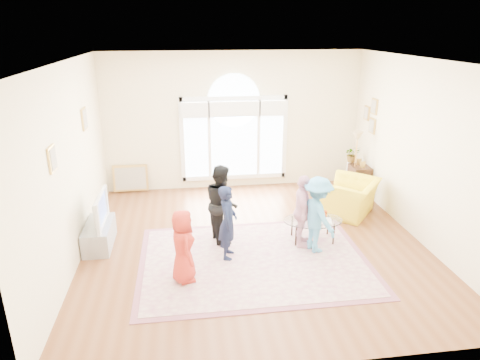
{
  "coord_description": "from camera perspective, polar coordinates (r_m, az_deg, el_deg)",
  "views": [
    {
      "loc": [
        -1.19,
        -6.78,
        3.72
      ],
      "look_at": [
        -0.22,
        0.3,
        1.13
      ],
      "focal_mm": 32.0,
      "sensor_mm": 36.0,
      "label": 1
    }
  ],
  "objects": [
    {
      "name": "ground",
      "position": [
        7.83,
        1.93,
        -8.45
      ],
      "size": [
        6.0,
        6.0,
        0.0
      ],
      "primitive_type": "plane",
      "color": "brown",
      "rests_on": "ground"
    },
    {
      "name": "room_shell",
      "position": [
        9.93,
        -0.66,
        7.42
      ],
      "size": [
        6.0,
        6.0,
        6.0
      ],
      "color": "#F1E5BA",
      "rests_on": "ground"
    },
    {
      "name": "area_rug",
      "position": [
        7.3,
        1.86,
        -10.62
      ],
      "size": [
        3.6,
        2.6,
        0.02
      ],
      "primitive_type": "cube",
      "color": "#BFA994",
      "rests_on": "ground"
    },
    {
      "name": "rug_border",
      "position": [
        7.3,
        1.86,
        -10.64
      ],
      "size": [
        3.8,
        2.8,
        0.01
      ],
      "primitive_type": "cube",
      "color": "#864C5B",
      "rests_on": "ground"
    },
    {
      "name": "tv_console",
      "position": [
        8.06,
        -18.25,
        -6.97
      ],
      "size": [
        0.45,
        1.0,
        0.42
      ],
      "primitive_type": "cube",
      "color": "gray",
      "rests_on": "ground"
    },
    {
      "name": "television",
      "position": [
        7.85,
        -18.58,
        -3.77
      ],
      "size": [
        0.16,
        0.98,
        0.56
      ],
      "color": "black",
      "rests_on": "tv_console"
    },
    {
      "name": "coffee_table",
      "position": [
        7.85,
        9.71,
        -5.37
      ],
      "size": [
        1.11,
        0.75,
        0.54
      ],
      "rotation": [
        0.0,
        0.0,
        -0.07
      ],
      "color": "silver",
      "rests_on": "ground"
    },
    {
      "name": "armchair",
      "position": [
        9.15,
        14.42,
        -2.23
      ],
      "size": [
        1.48,
        1.5,
        0.73
      ],
      "primitive_type": "imported",
      "rotation": [
        0.0,
        0.0,
        4.02
      ],
      "color": "yellow",
      "rests_on": "ground"
    },
    {
      "name": "side_cabinet",
      "position": [
        10.22,
        15.56,
        -0.07
      ],
      "size": [
        0.4,
        0.5,
        0.7
      ],
      "primitive_type": "cube",
      "color": "black",
      "rests_on": "ground"
    },
    {
      "name": "floor_lamp",
      "position": [
        9.91,
        15.36,
        4.98
      ],
      "size": [
        0.26,
        0.26,
        1.51
      ],
      "color": "black",
      "rests_on": "ground"
    },
    {
      "name": "plant_pedestal",
      "position": [
        10.48,
        14.48,
        0.52
      ],
      "size": [
        0.2,
        0.2,
        0.7
      ],
      "primitive_type": "cylinder",
      "color": "white",
      "rests_on": "ground"
    },
    {
      "name": "potted_plant",
      "position": [
        10.31,
        14.73,
        3.36
      ],
      "size": [
        0.35,
        0.31,
        0.38
      ],
      "primitive_type": "imported",
      "rotation": [
        0.0,
        0.0,
        -0.02
      ],
      "color": "#33722D",
      "rests_on": "plant_pedestal"
    },
    {
      "name": "leaning_picture",
      "position": [
        10.45,
        -14.21,
        -1.56
      ],
      "size": [
        0.8,
        0.14,
        0.62
      ],
      "primitive_type": "cube",
      "rotation": [
        -0.14,
        0.0,
        0.0
      ],
      "color": "tan",
      "rests_on": "ground"
    },
    {
      "name": "child_red",
      "position": [
        6.54,
        -7.62,
        -8.75
      ],
      "size": [
        0.48,
        0.63,
        1.16
      ],
      "primitive_type": "imported",
      "rotation": [
        0.0,
        0.0,
        1.79
      ],
      "color": "#B02A1E",
      "rests_on": "area_rug"
    },
    {
      "name": "child_navy",
      "position": [
        7.1,
        -1.63,
        -5.63
      ],
      "size": [
        0.4,
        0.52,
        1.27
      ],
      "primitive_type": "imported",
      "rotation": [
        0.0,
        0.0,
        1.36
      ],
      "color": "#121A33",
      "rests_on": "area_rug"
    },
    {
      "name": "child_black",
      "position": [
        7.66,
        -2.47,
        -3.08
      ],
      "size": [
        0.66,
        0.78,
        1.41
      ],
      "primitive_type": "imported",
      "rotation": [
        0.0,
        0.0,
        1.78
      ],
      "color": "black",
      "rests_on": "area_rug"
    },
    {
      "name": "child_pink",
      "position": [
        7.52,
        8.31,
        -4.15
      ],
      "size": [
        0.47,
        0.82,
        1.31
      ],
      "primitive_type": "imported",
      "rotation": [
        0.0,
        0.0,
        1.36
      ],
      "color": "#F0AFC4",
      "rests_on": "area_rug"
    },
    {
      "name": "child_blue",
      "position": [
        7.4,
        10.29,
        -4.57
      ],
      "size": [
        0.74,
        0.98,
        1.34
      ],
      "primitive_type": "imported",
      "rotation": [
        0.0,
        0.0,
        1.88
      ],
      "color": "#4793C1",
      "rests_on": "area_rug"
    }
  ]
}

